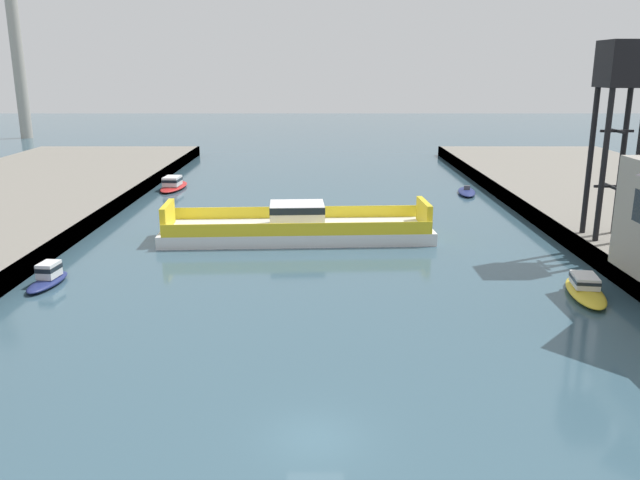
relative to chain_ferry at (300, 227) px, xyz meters
name	(u,v)px	position (x,y,z in m)	size (l,w,h in m)	color
ground_plane	(318,439)	(1.86, -32.39, -1.00)	(400.00, 400.00, 0.00)	#385666
chain_ferry	(300,227)	(0.00, 0.00, 0.00)	(24.31, 8.09, 3.30)	silver
moored_boat_near_left	(51,277)	(-17.17, -12.96, -0.41)	(2.13, 4.95, 1.60)	navy
moored_boat_near_right	(176,184)	(-16.61, 24.32, -0.37)	(3.12, 8.14, 1.69)	red
moored_boat_mid_left	(588,289)	(19.92, -15.17, -0.50)	(3.13, 6.80, 1.35)	yellow
moored_boat_mid_right	(469,192)	(20.02, 21.12, -0.72)	(2.89, 6.38, 1.04)	navy
crane_tower	(626,84)	(25.34, -5.31, 12.70)	(3.38, 3.38, 15.38)	black
smokestack_distant_a	(20,53)	(-62.91, 86.63, 17.20)	(2.72, 2.72, 34.35)	#9E998E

